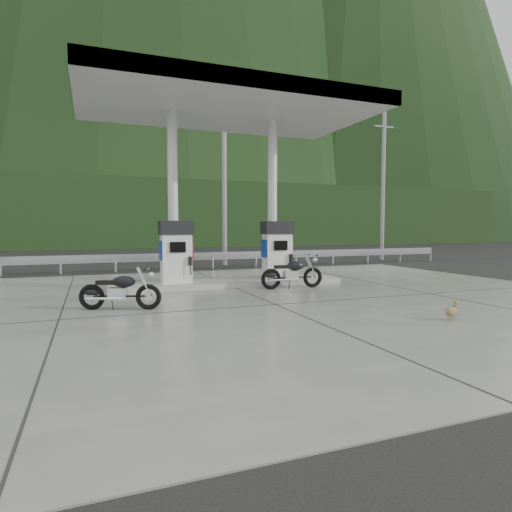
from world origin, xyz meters
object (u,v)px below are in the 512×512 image
object	(u,v)px
motorcycle_left	(120,291)
duck	(451,312)
gas_pump_left	(176,252)
gas_pump_right	(277,250)
motorcycle_right	(292,274)

from	to	relation	value
motorcycle_left	duck	distance (m)	6.72
gas_pump_left	gas_pump_right	xyz separation A→B (m)	(3.20, 0.00, 0.00)
gas_pump_right	motorcycle_left	world-z (taller)	gas_pump_right
motorcycle_left	motorcycle_right	size ratio (longest dim) A/B	0.92
motorcycle_right	duck	xyz separation A→B (m)	(0.94, -4.95, -0.27)
gas_pump_left	motorcycle_left	size ratio (longest dim) A/B	1.09
motorcycle_left	duck	xyz separation A→B (m)	(5.81, -3.37, -0.24)
gas_pump_left	motorcycle_right	distance (m)	3.42
gas_pump_right	gas_pump_left	bearing A→B (deg)	180.00
gas_pump_left	motorcycle_left	distance (m)	3.38
gas_pump_right	motorcycle_right	distance (m)	1.39
duck	gas_pump_left	bearing A→B (deg)	104.18
motorcycle_right	gas_pump_right	bearing A→B (deg)	88.66
gas_pump_left	motorcycle_left	xyz separation A→B (m)	(-1.74, -2.82, -0.66)
gas_pump_left	duck	distance (m)	7.47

